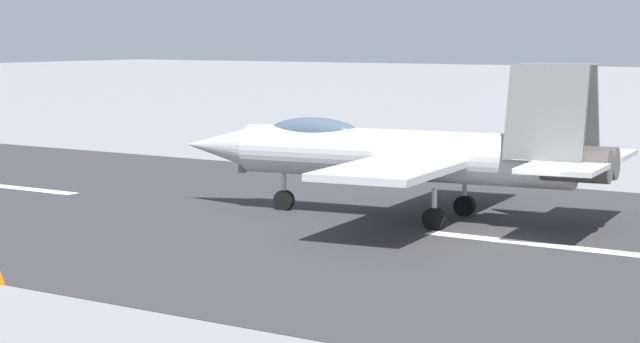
% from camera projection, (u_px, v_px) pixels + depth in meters
% --- Properties ---
extents(ground_plane, '(400.00, 400.00, 0.00)m').
position_uv_depth(ground_plane, '(533.00, 244.00, 34.89)').
color(ground_plane, gray).
extents(runway_strip, '(240.00, 26.00, 0.02)m').
position_uv_depth(runway_strip, '(533.00, 244.00, 34.88)').
color(runway_strip, '#323133').
rests_on(runway_strip, ground).
extents(fighter_jet, '(16.85, 13.29, 5.56)m').
position_uv_depth(fighter_jet, '(404.00, 153.00, 39.33)').
color(fighter_jet, '#B5B8BB').
rests_on(fighter_jet, ground).
extents(crew_person, '(0.45, 0.64, 1.72)m').
position_uv_depth(crew_person, '(243.00, 155.00, 53.03)').
color(crew_person, '#1E2338').
rests_on(crew_person, ground).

